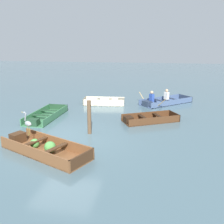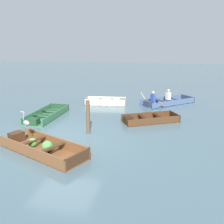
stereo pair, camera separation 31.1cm
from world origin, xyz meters
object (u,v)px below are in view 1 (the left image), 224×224
(skiff_green_mid_moored, at_px, (45,116))
(dinghy_wooden_brown_foreground, at_px, (42,148))
(mooring_post, at_px, (89,117))
(rowboat_slate_blue_with_crew, at_px, (164,101))
(skiff_cream_far_moored, at_px, (106,102))
(heron_on_dinghy, at_px, (28,123))
(skiff_dark_varnish_near_moored, at_px, (148,119))

(skiff_green_mid_moored, bearing_deg, dinghy_wooden_brown_foreground, -66.19)
(dinghy_wooden_brown_foreground, relative_size, mooring_post, 2.53)
(rowboat_slate_blue_with_crew, bearing_deg, mooring_post, -117.57)
(skiff_cream_far_moored, bearing_deg, skiff_green_mid_moored, -124.27)
(heron_on_dinghy, bearing_deg, dinghy_wooden_brown_foreground, -26.93)
(skiff_dark_varnish_near_moored, xyz_separation_m, skiff_green_mid_moored, (-4.96, -0.42, -0.00))
(skiff_cream_far_moored, bearing_deg, rowboat_slate_blue_with_crew, 12.36)
(heron_on_dinghy, bearing_deg, mooring_post, 44.44)
(skiff_cream_far_moored, distance_m, heron_on_dinghy, 6.90)
(skiff_green_mid_moored, xyz_separation_m, skiff_cream_far_moored, (2.32, 3.40, 0.03))
(skiff_dark_varnish_near_moored, xyz_separation_m, mooring_post, (-2.26, -2.05, 0.57))
(skiff_green_mid_moored, height_order, rowboat_slate_blue_with_crew, rowboat_slate_blue_with_crew)
(skiff_cream_far_moored, height_order, rowboat_slate_blue_with_crew, rowboat_slate_blue_with_crew)
(skiff_dark_varnish_near_moored, distance_m, mooring_post, 3.11)
(dinghy_wooden_brown_foreground, bearing_deg, skiff_green_mid_moored, 113.81)
(heron_on_dinghy, relative_size, mooring_post, 0.61)
(dinghy_wooden_brown_foreground, xyz_separation_m, skiff_green_mid_moored, (-1.61, 3.66, -0.04))
(skiff_cream_far_moored, xyz_separation_m, rowboat_slate_blue_with_crew, (3.40, 0.74, 0.03))
(rowboat_slate_blue_with_crew, bearing_deg, skiff_green_mid_moored, -144.05)
(skiff_green_mid_moored, relative_size, skiff_cream_far_moored, 1.21)
(heron_on_dinghy, height_order, mooring_post, mooring_post)
(skiff_dark_varnish_near_moored, bearing_deg, skiff_cream_far_moored, 131.54)
(mooring_post, bearing_deg, skiff_dark_varnish_near_moored, 42.19)
(skiff_dark_varnish_near_moored, relative_size, heron_on_dinghy, 3.26)
(skiff_dark_varnish_near_moored, distance_m, rowboat_slate_blue_with_crew, 3.80)
(skiff_green_mid_moored, bearing_deg, heron_on_dinghy, -73.79)
(skiff_dark_varnish_near_moored, xyz_separation_m, heron_on_dinghy, (-3.99, -3.75, 0.77))
(skiff_green_mid_moored, height_order, skiff_cream_far_moored, skiff_cream_far_moored)
(skiff_cream_far_moored, bearing_deg, heron_on_dinghy, -101.32)
(skiff_green_mid_moored, bearing_deg, skiff_cream_far_moored, 55.73)
(dinghy_wooden_brown_foreground, relative_size, skiff_green_mid_moored, 1.16)
(rowboat_slate_blue_with_crew, bearing_deg, heron_on_dinghy, -122.41)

